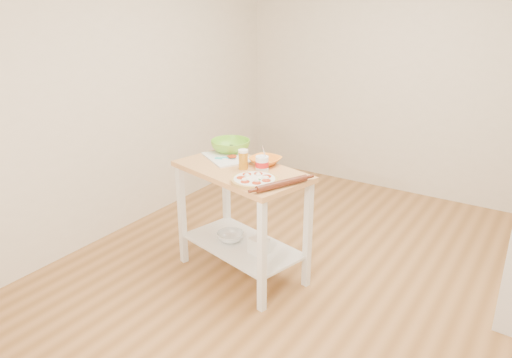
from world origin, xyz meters
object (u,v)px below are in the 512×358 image
Objects in this scene: knife at (235,148)px; beer_pint at (243,159)px; pizza at (255,180)px; cutting_board at (228,157)px; prep_island at (242,200)px; spatula at (224,158)px; shelf_glass_bowl at (230,237)px; orange_bowl at (265,161)px; yogurt_tub at (262,164)px; shelf_bin at (259,245)px; rolling_pin at (282,184)px; green_bowl at (231,146)px.

beer_pint is at bearing -17.00° from knife.
pizza reaches higher than cutting_board.
pizza reaches higher than prep_island.
prep_island is 0.39m from cutting_board.
spatula is at bearing 159.86° from beer_pint.
shelf_glass_bowl is at bearing -30.60° from knife.
prep_island is at bearing -117.36° from orange_bowl.
beer_pint is at bearing -115.35° from orange_bowl.
shelf_bin is (0.02, -0.08, -0.64)m from yogurt_tub.
spatula is 0.67× the size of yogurt_tub.
rolling_pin is (0.68, -0.26, 0.01)m from spatula.
beer_pint is 0.36× the size of rolling_pin.
beer_pint is (0.33, -0.36, 0.06)m from knife.
cutting_board is at bearing 144.63° from pizza.
yogurt_tub is at bearing 13.61° from cutting_board.
cutting_board is at bearing 66.56° from spatula.
rolling_pin reaches higher than shelf_bin.
spatula is (-0.47, 0.28, -0.00)m from pizza.
cutting_board is at bearing 154.38° from shelf_bin.
green_bowl is at bearing 90.71° from spatula.
pizza is at bearing -4.59° from cutting_board.
orange_bowl is at bearing 62.64° from prep_island.
orange_bowl reaches higher than pizza.
cutting_board is 3.33× the size of beer_pint.
green_bowl is at bearing 148.85° from rolling_pin.
beer_pint reaches higher than prep_island.
yogurt_tub is at bearing 7.36° from shelf_glass_bowl.
beer_pint is 0.15m from yogurt_tub.
yogurt_tub is at bearing 145.85° from rolling_pin.
cutting_board is 0.75m from shelf_bin.
knife is at bearing 131.08° from prep_island.
shelf_glass_bowl is at bearing -56.63° from green_bowl.
pizza is 2.37× the size of spatula.
orange_bowl is 0.66m from shelf_bin.
rolling_pin is at bearing 4.74° from pizza.
spatula is 0.63× the size of shelf_glass_bowl.
green_bowl is 0.79× the size of rolling_pin.
pizza is at bearing -37.20° from prep_island.
rolling_pin is at bearing 5.95° from cutting_board.
cutting_board reaches higher than prep_island.
orange_bowl is 0.69m from shelf_glass_bowl.
prep_island is 7.69× the size of beer_pint.
knife reaches higher than shelf_glass_bowl.
yogurt_tub reaches higher than shelf_bin.
cutting_board is 2.25× the size of shelf_glass_bowl.
beer_pint is 0.67× the size of shelf_glass_bowl.
spatula is 0.43× the size of green_bowl.
spatula is 0.35m from orange_bowl.
prep_island is 0.36m from orange_bowl.
orange_bowl is at bearing 6.70° from knife.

